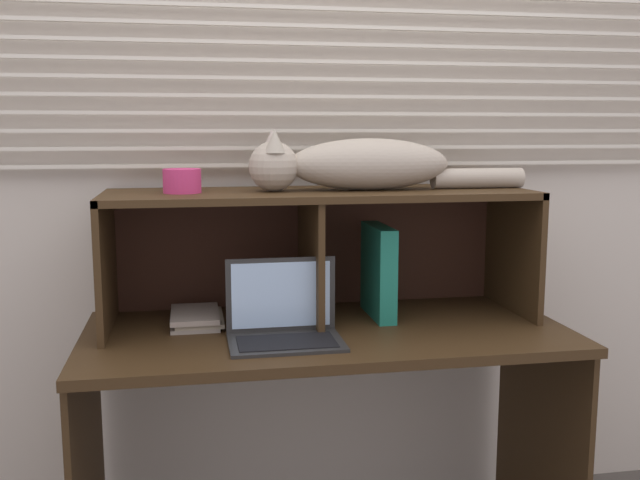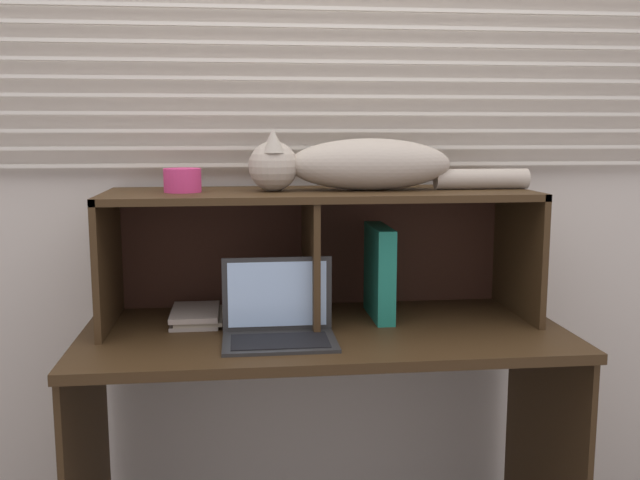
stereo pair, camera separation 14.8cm
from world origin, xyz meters
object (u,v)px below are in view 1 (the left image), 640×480
at_px(binder_upright, 378,271).
at_px(book_stack, 196,318).
at_px(laptop, 284,323).
at_px(small_basket, 182,181).
at_px(cat, 357,165).

bearing_deg(binder_upright, book_stack, 179.54).
distance_m(laptop, small_basket, 0.53).
distance_m(laptop, book_stack, 0.33).
bearing_deg(cat, small_basket, 180.00).
relative_size(laptop, binder_upright, 1.09).
relative_size(cat, laptop, 2.76).
relative_size(binder_upright, small_basket, 2.60).
relative_size(cat, binder_upright, 3.01).
bearing_deg(book_stack, binder_upright, -0.46).
bearing_deg(binder_upright, small_basket, 180.00).
xyz_separation_m(binder_upright, small_basket, (-0.62, 0.00, 0.30)).
height_order(cat, laptop, cat).
height_order(cat, binder_upright, cat).
distance_m(cat, binder_upright, 0.35).
xyz_separation_m(cat, binder_upright, (0.07, 0.00, -0.34)).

